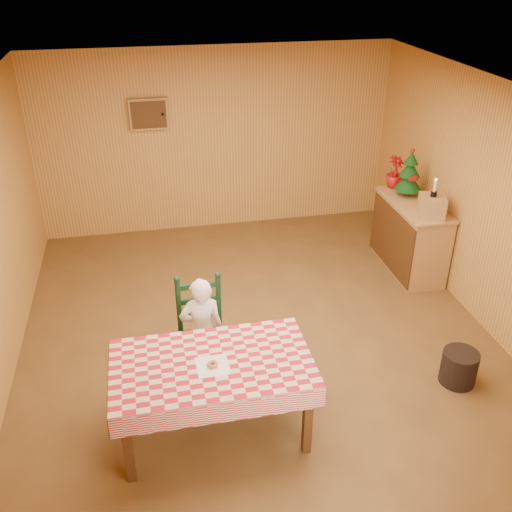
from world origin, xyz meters
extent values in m
plane|color=brown|center=(0.00, 0.00, 0.00)|extent=(6.00, 6.00, 0.00)
cube|color=#C99248|center=(0.00, 3.00, 1.30)|extent=(5.00, 0.10, 2.60)
cube|color=#C99248|center=(2.50, 0.00, 1.30)|extent=(0.10, 6.00, 2.60)
cube|color=#B97644|center=(0.00, 0.00, 2.60)|extent=(5.00, 6.00, 0.10)
cube|color=tan|center=(-0.90, 2.94, 1.75)|extent=(0.52, 0.08, 0.42)
cube|color=#4B2B14|center=(-0.90, 2.90, 1.75)|extent=(0.46, 0.02, 0.36)
sphere|color=black|center=(-0.72, 2.88, 1.75)|extent=(0.04, 0.04, 0.04)
cube|color=#4B2B14|center=(-0.65, -1.16, 0.72)|extent=(1.60, 0.90, 0.06)
cube|color=#4B2B14|center=(-1.37, -1.53, 0.34)|extent=(0.07, 0.07, 0.69)
cube|color=#4B2B14|center=(0.07, -1.53, 0.34)|extent=(0.07, 0.07, 0.69)
cube|color=#4B2B14|center=(-1.37, -0.79, 0.34)|extent=(0.07, 0.07, 0.69)
cube|color=#4B2B14|center=(0.07, -0.79, 0.34)|extent=(0.07, 0.07, 0.69)
cube|color=red|center=(-0.65, -1.16, 0.76)|extent=(1.64, 0.94, 0.02)
cube|color=red|center=(-0.65, -1.63, 0.66)|extent=(1.64, 0.02, 0.18)
cube|color=red|center=(-0.65, -0.69, 0.66)|extent=(1.64, 0.02, 0.18)
cube|color=#2E5A29|center=(-1.47, -1.16, 0.66)|extent=(0.02, 0.94, 0.18)
cube|color=#2E5A29|center=(0.17, -1.16, 0.66)|extent=(0.02, 0.94, 0.18)
cube|color=black|center=(-0.65, -0.43, 0.43)|extent=(0.44, 0.40, 0.04)
cylinder|color=black|center=(-0.84, -0.60, 0.21)|extent=(0.04, 0.04, 0.41)
cylinder|color=black|center=(-0.46, -0.60, 0.21)|extent=(0.04, 0.04, 0.41)
cylinder|color=black|center=(-0.84, -0.26, 0.21)|extent=(0.04, 0.04, 0.41)
cylinder|color=black|center=(-0.46, -0.26, 0.21)|extent=(0.04, 0.04, 0.41)
cylinder|color=black|center=(-0.84, -0.26, 0.75)|extent=(0.05, 0.05, 0.60)
sphere|color=black|center=(-0.84, -0.26, 1.05)|extent=(0.06, 0.06, 0.06)
cylinder|color=black|center=(-0.46, -0.26, 0.75)|extent=(0.05, 0.05, 0.60)
sphere|color=black|center=(-0.46, -0.26, 1.05)|extent=(0.06, 0.06, 0.06)
cube|color=black|center=(-0.65, -0.26, 0.63)|extent=(0.38, 0.03, 0.05)
cube|color=black|center=(-0.65, -0.26, 0.79)|extent=(0.38, 0.03, 0.05)
cube|color=black|center=(-0.65, -0.26, 0.95)|extent=(0.38, 0.03, 0.05)
imported|color=white|center=(-0.65, -0.43, 0.56)|extent=(0.41, 0.27, 1.12)
cube|color=white|center=(-0.65, -1.21, 0.77)|extent=(0.27, 0.27, 0.00)
torus|color=#B67441|center=(-0.65, -1.21, 0.79)|extent=(0.11, 0.11, 0.03)
cube|color=tan|center=(2.22, 1.18, 0.45)|extent=(0.50, 1.20, 0.90)
cube|color=tan|center=(2.22, 1.18, 0.92)|extent=(0.54, 1.24, 0.03)
cube|color=#4B2B14|center=(1.96, 1.18, 0.45)|extent=(0.02, 1.20, 0.80)
cube|color=tan|center=(2.22, 0.78, 1.06)|extent=(0.39, 0.39, 0.25)
cylinder|color=#4B2B14|center=(2.22, 1.43, 0.97)|extent=(0.04, 0.04, 0.08)
cone|color=black|center=(2.22, 1.43, 1.13)|extent=(0.34, 0.34, 0.24)
cone|color=black|center=(2.22, 1.43, 1.29)|extent=(0.26, 0.26, 0.20)
cone|color=black|center=(2.22, 1.43, 1.43)|extent=(0.18, 0.18, 0.16)
sphere|color=#A3110F|center=(2.22, 1.43, 1.52)|extent=(0.06, 0.06, 0.06)
cube|color=#A3110F|center=(2.20, 1.28, 1.21)|extent=(0.10, 0.02, 0.06)
sphere|color=#A3110F|center=(2.30, 1.37, 1.16)|extent=(0.04, 0.04, 0.04)
sphere|color=#A3110F|center=(2.15, 1.48, 1.23)|extent=(0.04, 0.04, 0.04)
sphere|color=#A3110F|center=(2.26, 1.52, 1.33)|extent=(0.04, 0.04, 0.04)
imported|color=#A3110F|center=(2.17, 1.73, 1.14)|extent=(0.30, 0.30, 0.42)
cylinder|color=black|center=(2.22, 0.78, 1.21)|extent=(0.07, 0.07, 0.06)
cylinder|color=white|center=(2.22, 0.78, 1.31)|extent=(0.03, 0.03, 0.14)
sphere|color=orange|center=(2.22, 0.78, 1.39)|extent=(0.02, 0.02, 0.02)
cylinder|color=black|center=(1.75, -1.00, 0.17)|extent=(0.37, 0.37, 0.34)
camera|label=1|loc=(-1.04, -4.80, 3.76)|focal=40.00mm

